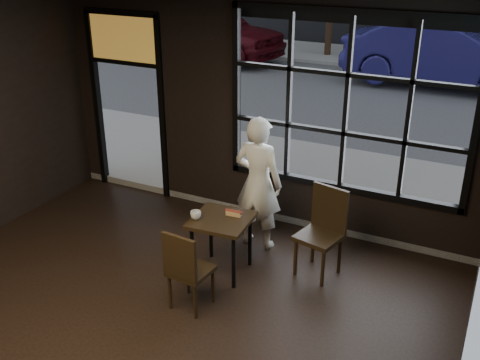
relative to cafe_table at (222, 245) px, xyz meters
The scene contains 13 objects.
ceiling 3.50m from the cafe_table, 97.15° to the right, with size 6.00×7.00×0.02m, color black.
wall_right 3.62m from the cafe_table, 36.22° to the right, with size 0.04×7.00×3.20m, color black.
window_frame 2.28m from the cafe_table, 57.51° to the left, with size 3.06×0.12×2.28m, color black.
stained_transom 3.42m from the cafe_table, 147.69° to the left, with size 1.20×0.06×0.70m, color orange.
street_asphalt 21.99m from the cafe_table, 90.66° to the left, with size 60.00×41.00×0.04m, color #545456.
cafe_table is the anchor object (origin of this frame).
chair_near 0.74m from the cafe_table, 88.07° to the right, with size 0.41×0.41×0.94m, color black.
chair_window 1.14m from the cafe_table, 24.08° to the left, with size 0.46×0.46×1.06m, color black.
man 0.94m from the cafe_table, 82.28° to the left, with size 0.63×0.41×1.73m, color white.
hotdog 0.42m from the cafe_table, 53.66° to the left, with size 0.20×0.08×0.06m, color tan, non-canonical shape.
cup 0.50m from the cafe_table, 151.41° to the right, with size 0.12×0.12×0.10m, color silver.
navy_car 10.22m from the cafe_table, 84.52° to the left, with size 1.74×4.98×1.64m, color #1C1952.
maroon_car 12.26m from the cafe_table, 119.81° to the left, with size 1.95×4.84×1.65m, color #490A11.
Camera 1 is at (3.00, -3.00, 3.72)m, focal length 42.00 mm.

